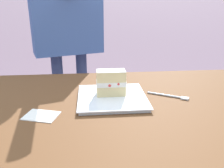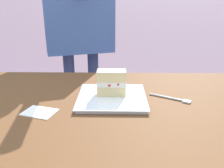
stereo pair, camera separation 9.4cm
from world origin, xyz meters
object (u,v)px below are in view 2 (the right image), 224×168
patio_table (104,135)px  dessert_plate (112,98)px  diner_person (79,12)px  dessert_fork (172,98)px  paper_napkin (40,112)px  cake_slice (111,83)px

patio_table → dessert_plate: dessert_plate is taller
patio_table → dessert_plate: (-0.03, -0.10, 0.11)m
patio_table → dessert_plate: size_ratio=5.23×
diner_person → dessert_fork: bearing=123.1°
dessert_plate → dessert_fork: dessert_plate is taller
paper_napkin → diner_person: size_ratio=0.08×
patio_table → cake_slice: bearing=-103.7°
patio_table → dessert_fork: dessert_fork is taller
dessert_plate → patio_table: bearing=72.8°
cake_slice → diner_person: (0.22, -0.71, 0.23)m
dessert_plate → paper_napkin: 0.28m
patio_table → paper_napkin: 0.25m
cake_slice → diner_person: bearing=-72.5°
cake_slice → dessert_plate: bearing=98.3°
dessert_plate → dessert_fork: 0.24m
dessert_plate → dessert_fork: (-0.24, -0.01, -0.00)m
cake_slice → dessert_fork: cake_slice is taller
cake_slice → dessert_fork: bearing=177.6°
dessert_plate → dessert_fork: bearing=-178.5°
patio_table → diner_person: diner_person is taller
paper_napkin → diner_person: diner_person is taller
dessert_fork → diner_person: bearing=-56.9°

